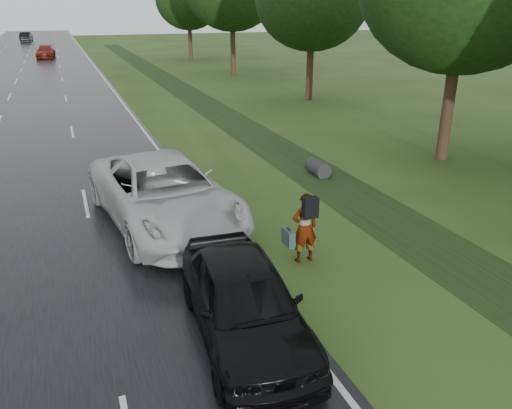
% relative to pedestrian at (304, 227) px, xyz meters
% --- Properties ---
extents(road, '(14.00, 180.00, 0.04)m').
position_rel_pedestrian_xyz_m(road, '(-8.10, 40.71, -0.86)').
color(road, black).
rests_on(road, ground).
extents(edge_stripe_east, '(0.12, 180.00, 0.01)m').
position_rel_pedestrian_xyz_m(edge_stripe_east, '(-1.35, 40.71, -0.84)').
color(edge_stripe_east, silver).
rests_on(edge_stripe_east, road).
extents(center_line, '(0.12, 180.00, 0.01)m').
position_rel_pedestrian_xyz_m(center_line, '(-8.10, 40.71, -0.84)').
color(center_line, silver).
rests_on(center_line, road).
extents(drainage_ditch, '(2.20, 120.00, 0.56)m').
position_rel_pedestrian_xyz_m(drainage_ditch, '(3.40, 14.42, -0.85)').
color(drainage_ditch, black).
rests_on(drainage_ditch, ground).
extents(pedestrian, '(0.77, 0.70, 1.71)m').
position_rel_pedestrian_xyz_m(pedestrian, '(0.00, 0.00, 0.00)').
color(pedestrian, '#A5998C').
rests_on(pedestrian, ground).
extents(white_pickup, '(3.75, 6.77, 1.79)m').
position_rel_pedestrian_xyz_m(white_pickup, '(-2.60, 3.30, 0.05)').
color(white_pickup, silver).
rests_on(white_pickup, road).
extents(dark_sedan, '(2.12, 4.57, 1.52)m').
position_rel_pedestrian_xyz_m(dark_sedan, '(-2.30, -2.29, -0.08)').
color(dark_sedan, black).
rests_on(dark_sedan, road).
extents(far_car_red, '(2.28, 4.83, 1.36)m').
position_rel_pedestrian_xyz_m(far_car_red, '(-5.90, 55.66, -0.16)').
color(far_car_red, maroon).
rests_on(far_car_red, road).
extents(far_car_dark, '(2.03, 4.79, 1.54)m').
position_rel_pedestrian_xyz_m(far_car_dark, '(-9.10, 88.18, -0.07)').
color(far_car_dark, black).
rests_on(far_car_dark, road).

